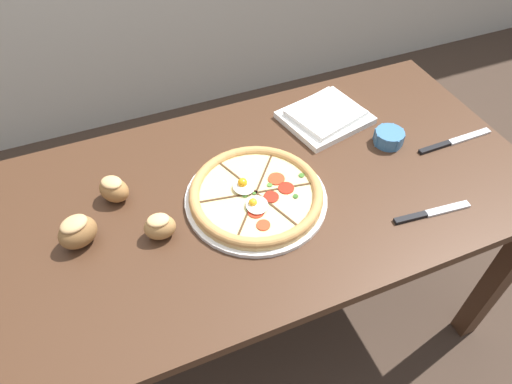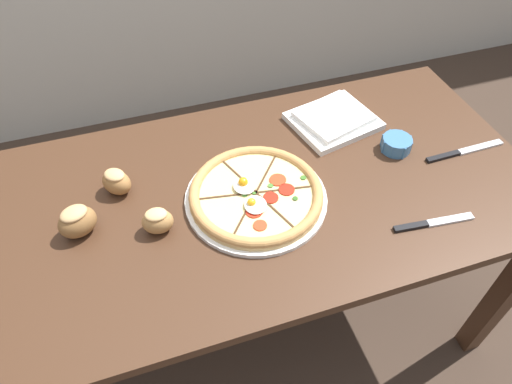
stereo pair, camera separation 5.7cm
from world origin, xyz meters
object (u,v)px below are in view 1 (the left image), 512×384
(bread_piece_mid, at_px, (160,226))
(knife_main, at_px, (431,213))
(ramekin_bowl, at_px, (389,137))
(napkin_folded, at_px, (325,116))
(dining_table, at_px, (244,217))
(knife_spare, at_px, (454,141))
(bread_piece_far, at_px, (77,230))
(bread_piece_near, at_px, (114,189))
(pizza, at_px, (256,195))

(bread_piece_mid, height_order, knife_main, bread_piece_mid)
(ramekin_bowl, height_order, napkin_folded, ramekin_bowl)
(dining_table, distance_m, knife_spare, 0.65)
(napkin_folded, distance_m, bread_piece_far, 0.77)
(bread_piece_mid, distance_m, bread_piece_far, 0.19)
(bread_piece_far, height_order, knife_spare, bread_piece_far)
(dining_table, relative_size, napkin_folded, 5.72)
(bread_piece_far, xyz_separation_m, knife_spare, (1.05, -0.05, -0.04))
(napkin_folded, distance_m, knife_spare, 0.38)
(knife_main, bearing_deg, knife_spare, 46.45)
(dining_table, xyz_separation_m, knife_spare, (0.64, -0.04, 0.10))
(dining_table, xyz_separation_m, bread_piece_mid, (-0.23, -0.05, 0.13))
(napkin_folded, bearing_deg, bread_piece_near, -172.93)
(pizza, distance_m, bread_piece_mid, 0.25)
(napkin_folded, bearing_deg, pizza, -145.21)
(pizza, relative_size, bread_piece_mid, 4.36)
(bread_piece_far, distance_m, knife_main, 0.86)
(ramekin_bowl, xyz_separation_m, napkin_folded, (-0.12, 0.16, -0.01))
(dining_table, height_order, bread_piece_near, bread_piece_near)
(pizza, height_order, knife_spare, pizza)
(pizza, distance_m, bread_piece_far, 0.44)
(knife_main, distance_m, knife_spare, 0.30)
(napkin_folded, xyz_separation_m, bread_piece_mid, (-0.57, -0.24, 0.02))
(napkin_folded, xyz_separation_m, bread_piece_near, (-0.65, -0.08, 0.02))
(bread_piece_far, distance_m, knife_spare, 1.05)
(knife_main, bearing_deg, napkin_folded, 104.90)
(bread_piece_near, height_order, bread_piece_mid, bread_piece_near)
(ramekin_bowl, bearing_deg, bread_piece_far, -178.45)
(bread_piece_near, height_order, knife_main, bread_piece_near)
(dining_table, distance_m, bread_piece_far, 0.43)
(bread_piece_far, bearing_deg, pizza, -4.68)
(dining_table, xyz_separation_m, bread_piece_near, (-0.31, 0.11, 0.13))
(ramekin_bowl, bearing_deg, bread_piece_near, 173.94)
(ramekin_bowl, bearing_deg, pizza, -172.33)
(bread_piece_mid, bearing_deg, dining_table, 12.71)
(pizza, xyz_separation_m, bread_piece_far, (-0.43, 0.04, 0.02))
(bread_piece_near, bearing_deg, knife_spare, -9.17)
(knife_main, bearing_deg, pizza, 157.29)
(bread_piece_near, relative_size, bread_piece_mid, 1.17)
(bread_piece_near, bearing_deg, knife_main, -26.02)
(ramekin_bowl, height_order, knife_main, ramekin_bowl)
(pizza, bearing_deg, ramekin_bowl, 7.67)
(bread_piece_mid, distance_m, knife_spare, 0.87)
(dining_table, distance_m, knife_main, 0.49)
(dining_table, height_order, knife_spare, knife_spare)
(pizza, height_order, bread_piece_mid, bread_piece_mid)
(napkin_folded, bearing_deg, bread_piece_mid, -157.18)
(knife_main, bearing_deg, ramekin_bowl, 85.21)
(pizza, xyz_separation_m, knife_main, (0.39, -0.21, -0.02))
(dining_table, xyz_separation_m, pizza, (0.02, -0.03, 0.11))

